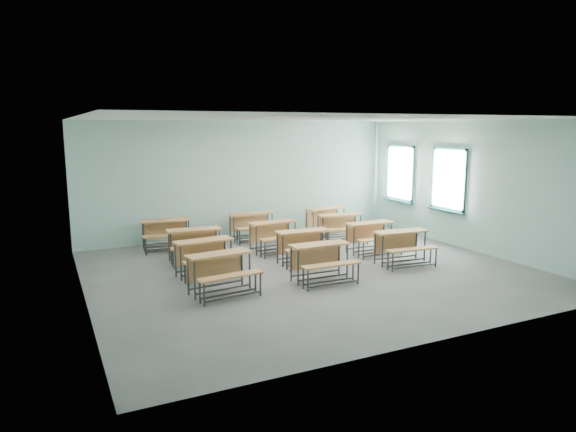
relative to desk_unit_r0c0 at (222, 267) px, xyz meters
name	(u,v)px	position (x,y,z in m)	size (l,w,h in m)	color
room	(314,196)	(2.28, 0.67, 1.10)	(9.04, 8.04, 3.24)	gray
desk_unit_r0c0	(222,267)	(0.00, 0.00, 0.00)	(1.28, 0.93, 0.75)	#C48046
desk_unit_r0c1	(322,257)	(2.04, -0.12, 0.00)	(1.21, 0.82, 0.75)	#C48046
desk_unit_r0c2	(403,242)	(4.28, 0.21, 0.00)	(1.26, 0.89, 0.75)	#C48046
desk_unit_r1c0	(206,252)	(0.06, 1.22, 0.00)	(1.27, 0.91, 0.75)	#C48046
desk_unit_r1c1	(305,242)	(2.34, 1.20, 0.00)	(1.23, 0.86, 0.75)	#C48046
desk_unit_r1c2	(372,233)	(4.27, 1.38, 0.00)	(1.20, 0.80, 0.75)	#C48046
desk_unit_r2c0	(195,240)	(0.18, 2.43, 0.00)	(1.26, 0.90, 0.75)	#C48046
desk_unit_r2c1	(275,232)	(2.19, 2.48, 0.00)	(1.28, 0.92, 0.75)	#C48046
desk_unit_r2c2	(341,224)	(4.22, 2.71, 0.00)	(1.28, 0.93, 0.75)	#C48046
desk_unit_r3c0	(166,230)	(-0.14, 3.93, 0.00)	(1.27, 0.91, 0.75)	#C48046
desk_unit_r3c1	(253,222)	(2.18, 3.93, 0.00)	(1.20, 0.81, 0.75)	#C48046
desk_unit_r3c2	(328,217)	(4.45, 3.81, 0.00)	(1.29, 0.95, 0.75)	#C48046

